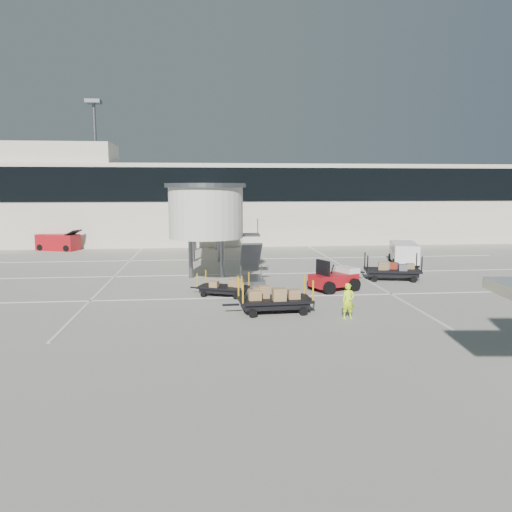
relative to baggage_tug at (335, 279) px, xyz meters
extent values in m
plane|color=#B1AD9F|center=(-3.19, -3.30, -0.65)|extent=(140.00, 140.00, 0.00)
cube|color=silver|center=(-3.19, -1.30, -0.64)|extent=(40.00, 0.15, 0.02)
cube|color=silver|center=(-3.19, 5.70, -0.64)|extent=(40.00, 0.15, 0.02)
cube|color=silver|center=(-3.19, 12.70, -0.64)|extent=(40.00, 0.15, 0.02)
cube|color=silver|center=(2.81, 6.70, -0.64)|extent=(0.15, 30.00, 0.02)
cube|color=silver|center=(-13.19, 6.70, -0.64)|extent=(0.15, 30.00, 0.02)
cube|color=beige|center=(-3.19, 26.70, 3.35)|extent=(64.00, 12.00, 8.00)
cube|color=black|center=(-3.19, 20.65, 5.35)|extent=(64.00, 0.12, 3.20)
cube|color=beige|center=(-21.19, 24.70, 8.35)|extent=(10.00, 6.00, 2.00)
cylinder|color=slate|center=(-19.19, 30.70, 6.85)|extent=(0.36, 0.36, 15.00)
cube|color=slate|center=(-19.19, 30.70, 14.35)|extent=(1.60, 1.60, 0.40)
cube|color=beige|center=(-7.19, 11.70, 3.65)|extent=(3.00, 18.00, 2.80)
cylinder|color=beige|center=(-7.19, 2.70, 3.65)|extent=(4.40, 4.40, 3.00)
cylinder|color=slate|center=(-7.19, 2.70, 5.25)|extent=(4.80, 4.80, 0.25)
cylinder|color=slate|center=(-8.19, 4.70, 0.80)|extent=(0.28, 0.28, 2.90)
cylinder|color=slate|center=(-6.19, 4.70, 0.80)|extent=(0.28, 0.28, 2.90)
cylinder|color=slate|center=(-8.19, 11.70, 0.80)|extent=(0.28, 0.28, 2.90)
cylinder|color=slate|center=(-6.19, 11.70, 0.80)|extent=(0.28, 0.28, 2.90)
cylinder|color=slate|center=(-8.19, 18.70, 0.80)|extent=(0.28, 0.28, 2.90)
cylinder|color=slate|center=(-6.19, 18.70, 0.80)|extent=(0.28, 0.28, 2.90)
cube|color=slate|center=(-4.59, 1.70, -0.40)|extent=(1.40, 2.60, 0.50)
cube|color=slate|center=(-4.59, 2.30, 0.95)|extent=(1.20, 2.60, 2.06)
cube|color=slate|center=(-4.59, 3.70, 2.20)|extent=(1.40, 1.20, 0.12)
cube|color=maroon|center=(-0.07, -0.03, -0.04)|extent=(2.98, 2.28, 0.67)
cube|color=silver|center=(0.85, 0.38, 0.41)|extent=(1.22, 1.44, 0.39)
cube|color=black|center=(-0.78, -0.35, 0.64)|extent=(0.58, 1.07, 1.01)
cylinder|color=black|center=(-0.59, -1.06, -0.29)|extent=(0.77, 0.55, 0.72)
cylinder|color=black|center=(-1.19, 0.26, -0.29)|extent=(0.77, 0.55, 0.72)
cylinder|color=black|center=(1.05, -0.33, -0.29)|extent=(0.77, 0.55, 0.72)
cylinder|color=black|center=(0.45, 1.00, -0.29)|extent=(0.77, 0.55, 0.72)
cube|color=black|center=(4.40, 2.71, -0.03)|extent=(3.66, 2.35, 0.14)
cube|color=black|center=(4.40, 2.71, -0.23)|extent=(3.27, 2.03, 0.28)
cube|color=black|center=(2.36, 3.14, -0.20)|extent=(0.79, 0.25, 0.09)
cylinder|color=black|center=(3.09, 2.21, -0.46)|extent=(0.41, 0.23, 0.38)
cylinder|color=black|center=(3.40, 3.70, -0.46)|extent=(0.41, 0.23, 0.38)
cylinder|color=black|center=(5.41, 1.72, -0.46)|extent=(0.41, 0.23, 0.38)
cylinder|color=black|center=(5.72, 3.21, -0.46)|extent=(0.41, 0.23, 0.38)
cylinder|color=black|center=(2.66, 2.30, 0.48)|extent=(0.08, 0.08, 1.01)
cylinder|color=black|center=(2.97, 3.79, 0.48)|extent=(0.08, 0.08, 1.01)
cylinder|color=black|center=(5.84, 1.63, 0.48)|extent=(0.08, 0.08, 1.01)
cylinder|color=black|center=(6.15, 3.12, 0.48)|extent=(0.08, 0.08, 1.01)
cube|color=#58565C|center=(4.23, 2.88, 0.26)|extent=(0.65, 0.46, 0.45)
cube|color=olive|center=(5.57, 2.80, 0.28)|extent=(0.61, 0.41, 0.48)
cube|color=#131A3E|center=(4.70, 3.05, 0.22)|extent=(0.50, 0.38, 0.36)
cube|color=#131A3E|center=(4.47, 2.88, 0.27)|extent=(0.60, 0.45, 0.47)
cube|color=#58565C|center=(4.95, 2.56, 0.25)|extent=(0.55, 0.40, 0.43)
cube|color=#131A3E|center=(4.00, 2.38, 0.27)|extent=(0.66, 0.53, 0.46)
cube|color=#58565C|center=(3.93, 2.36, 0.27)|extent=(0.55, 0.53, 0.47)
cube|color=maroon|center=(4.78, 2.44, 0.20)|extent=(0.56, 0.49, 0.33)
cube|color=black|center=(-4.07, -4.61, -0.04)|extent=(3.45, 1.88, 0.13)
cube|color=black|center=(-4.07, -4.61, -0.24)|extent=(3.10, 1.61, 0.28)
cube|color=black|center=(-6.13, -4.74, -0.20)|extent=(0.79, 0.14, 0.09)
cylinder|color=black|center=(-5.19, -5.43, -0.46)|extent=(0.39, 0.18, 0.38)
cylinder|color=black|center=(-5.28, -3.93, -0.46)|extent=(0.39, 0.18, 0.38)
cylinder|color=black|center=(-2.85, -5.29, -0.46)|extent=(0.39, 0.18, 0.38)
cylinder|color=black|center=(-2.94, -3.78, -0.46)|extent=(0.39, 0.18, 0.38)
cylinder|color=#D59D0B|center=(-5.63, -5.46, 0.47)|extent=(0.08, 0.08, 1.01)
cylinder|color=#D59D0B|center=(-5.72, -3.95, 0.47)|extent=(0.08, 0.08, 1.01)
cylinder|color=#D59D0B|center=(-2.41, -5.26, 0.47)|extent=(0.08, 0.08, 1.01)
cylinder|color=#D59D0B|center=(-2.51, -3.75, 0.47)|extent=(0.08, 0.08, 1.01)
cube|color=olive|center=(-4.21, -5.03, 0.25)|extent=(0.49, 0.49, 0.45)
cube|color=olive|center=(-4.28, -5.18, 0.25)|extent=(0.50, 0.54, 0.43)
cube|color=olive|center=(-5.11, -4.73, 0.28)|extent=(0.57, 0.47, 0.49)
cube|color=olive|center=(-4.15, -4.23, 0.28)|extent=(0.61, 0.51, 0.49)
cube|color=olive|center=(-3.86, -4.44, 0.28)|extent=(0.69, 0.52, 0.49)
cube|color=olive|center=(-5.04, -4.13, 0.33)|extent=(0.49, 0.43, 0.59)
cube|color=olive|center=(-3.30, -4.43, 0.30)|extent=(0.70, 0.45, 0.55)
cube|color=black|center=(-6.33, -0.79, -0.17)|extent=(2.92, 2.22, 0.10)
cube|color=black|center=(-6.33, -0.79, -0.33)|extent=(2.60, 1.94, 0.22)
cube|color=black|center=(-7.81, -0.16, -0.30)|extent=(0.59, 0.30, 0.07)
cylinder|color=black|center=(-7.40, -0.98, -0.50)|extent=(0.32, 0.23, 0.30)
cylinder|color=black|center=(-6.94, 0.11, -0.50)|extent=(0.32, 0.23, 0.30)
cylinder|color=black|center=(-5.71, -1.69, -0.50)|extent=(0.32, 0.23, 0.30)
cylinder|color=black|center=(-5.26, -0.61, -0.50)|extent=(0.32, 0.23, 0.30)
cylinder|color=#D59D0B|center=(-7.71, -0.84, 0.22)|extent=(0.06, 0.06, 0.78)
cylinder|color=#D59D0B|center=(-7.26, 0.24, 0.22)|extent=(0.06, 0.06, 0.78)
cylinder|color=#D59D0B|center=(-5.40, -1.82, 0.22)|extent=(0.06, 0.06, 0.78)
cylinder|color=#D59D0B|center=(-4.94, -0.74, 0.22)|extent=(0.06, 0.06, 0.78)
cube|color=olive|center=(-6.85, -0.17, 0.12)|extent=(0.49, 0.46, 0.48)
cube|color=olive|center=(-6.66, -0.49, 0.08)|extent=(0.50, 0.54, 0.41)
cube|color=olive|center=(-6.17, -0.92, 0.03)|extent=(0.48, 0.46, 0.31)
cube|color=olive|center=(-5.38, -1.01, 0.06)|extent=(0.52, 0.53, 0.37)
imported|color=#CDFF1A|center=(-0.97, -5.99, 0.15)|extent=(0.61, 0.42, 1.60)
cube|color=silver|center=(7.65, 8.81, 0.28)|extent=(2.78, 4.55, 1.37)
cube|color=silver|center=(8.14, 10.65, 0.01)|extent=(1.71, 0.90, 0.80)
cube|color=black|center=(7.69, 8.98, 0.63)|extent=(2.38, 3.02, 0.55)
cylinder|color=black|center=(6.46, 7.67, -0.35)|extent=(0.36, 0.64, 0.60)
cylinder|color=black|center=(8.09, 7.22, -0.35)|extent=(0.36, 0.64, 0.60)
cylinder|color=black|center=(7.21, 10.40, -0.35)|extent=(0.36, 0.64, 0.60)
cylinder|color=black|center=(8.83, 9.96, -0.35)|extent=(0.36, 0.64, 0.60)
cube|color=maroon|center=(-20.73, 20.05, 0.09)|extent=(4.05, 2.78, 1.48)
cube|color=black|center=(-19.16, 19.46, 1.02)|extent=(1.36, 1.62, 0.52)
cylinder|color=black|center=(-22.26, 19.88, -0.36)|extent=(0.64, 0.44, 0.59)
cylinder|color=black|center=(-21.78, 21.17, -0.36)|extent=(0.64, 0.44, 0.59)
cylinder|color=black|center=(-19.68, 18.92, -0.36)|extent=(0.64, 0.44, 0.59)
cylinder|color=black|center=(-19.20, 20.21, -0.36)|extent=(0.64, 0.44, 0.59)
camera|label=1|loc=(-7.27, -27.10, 5.21)|focal=35.00mm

